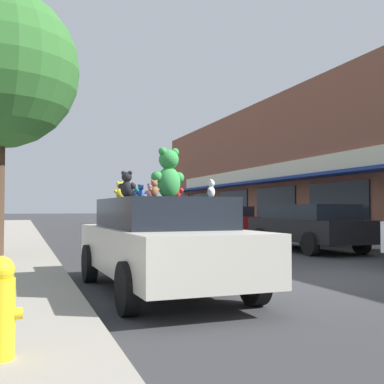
% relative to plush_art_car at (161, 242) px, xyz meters
% --- Properties ---
extents(ground_plane, '(260.00, 260.00, 0.00)m').
position_rel_plush_art_car_xyz_m(ground_plane, '(3.14, 0.43, -0.79)').
color(ground_plane, '#333335').
extents(plush_art_car, '(2.06, 4.72, 1.47)m').
position_rel_plush_art_car_xyz_m(plush_art_car, '(0.00, 0.00, 0.00)').
color(plush_art_car, beige).
rests_on(plush_art_car, ground_plane).
extents(teddy_bear_giant, '(0.62, 0.42, 0.82)m').
position_rel_plush_art_car_xyz_m(teddy_bear_giant, '(0.15, 0.08, 1.08)').
color(teddy_bear_giant, green).
rests_on(teddy_bear_giant, plush_art_car).
extents(teddy_bear_brown, '(0.18, 0.12, 0.23)m').
position_rel_plush_art_car_xyz_m(teddy_bear_brown, '(-0.37, -0.99, 0.79)').
color(teddy_bear_brown, olive).
rests_on(teddy_bear_brown, plush_art_car).
extents(teddy_bear_pink, '(0.18, 0.12, 0.24)m').
position_rel_plush_art_car_xyz_m(teddy_bear_pink, '(-0.16, 0.05, 0.80)').
color(teddy_bear_pink, pink).
rests_on(teddy_bear_pink, plush_art_car).
extents(teddy_bear_black, '(0.27, 0.24, 0.38)m').
position_rel_plush_art_car_xyz_m(teddy_bear_black, '(-0.67, -0.58, 0.86)').
color(teddy_bear_black, black).
rests_on(teddy_bear_black, plush_art_car).
extents(teddy_bear_teal, '(0.16, 0.13, 0.22)m').
position_rel_plush_art_car_xyz_m(teddy_bear_teal, '(-0.24, 0.67, 0.79)').
color(teddy_bear_teal, teal).
rests_on(teddy_bear_teal, plush_art_car).
extents(teddy_bear_blue, '(0.18, 0.12, 0.24)m').
position_rel_plush_art_car_xyz_m(teddy_bear_blue, '(-0.21, 0.47, 0.80)').
color(teddy_bear_blue, blue).
rests_on(teddy_bear_blue, plush_art_car).
extents(teddy_bear_purple, '(0.21, 0.15, 0.27)m').
position_rel_plush_art_car_xyz_m(teddy_bear_purple, '(-0.40, 0.45, 0.81)').
color(teddy_bear_purple, purple).
rests_on(teddy_bear_purple, plush_art_car).
extents(teddy_bear_yellow, '(0.20, 0.13, 0.27)m').
position_rel_plush_art_car_xyz_m(teddy_bear_yellow, '(-0.61, 0.23, 0.81)').
color(teddy_bear_yellow, yellow).
rests_on(teddy_bear_yellow, plush_art_car).
extents(teddy_bear_red, '(0.27, 0.24, 0.37)m').
position_rel_plush_art_car_xyz_m(teddy_bear_red, '(0.46, 0.67, 0.86)').
color(teddy_bear_red, red).
rests_on(teddy_bear_red, plush_art_car).
extents(teddy_bear_white, '(0.17, 0.21, 0.28)m').
position_rel_plush_art_car_xyz_m(teddy_bear_white, '(0.60, -0.64, 0.82)').
color(teddy_bear_white, white).
rests_on(teddy_bear_white, plush_art_car).
extents(parked_car_far_center, '(1.92, 4.73, 1.44)m').
position_rel_plush_art_car_xyz_m(parked_car_far_center, '(6.33, 5.65, 0.01)').
color(parked_car_far_center, black).
rests_on(parked_car_far_center, ground_plane).
extents(parked_car_far_right, '(1.93, 4.18, 1.41)m').
position_rel_plush_art_car_xyz_m(parked_car_far_right, '(6.33, 11.96, -0.03)').
color(parked_car_far_right, maroon).
rests_on(parked_car_far_right, ground_plane).
extents(fire_hydrant, '(0.33, 0.22, 0.79)m').
position_rel_plush_art_car_xyz_m(fire_hydrant, '(-2.22, -3.30, -0.25)').
color(fire_hydrant, yellow).
rests_on(fire_hydrant, sidewalk_near).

